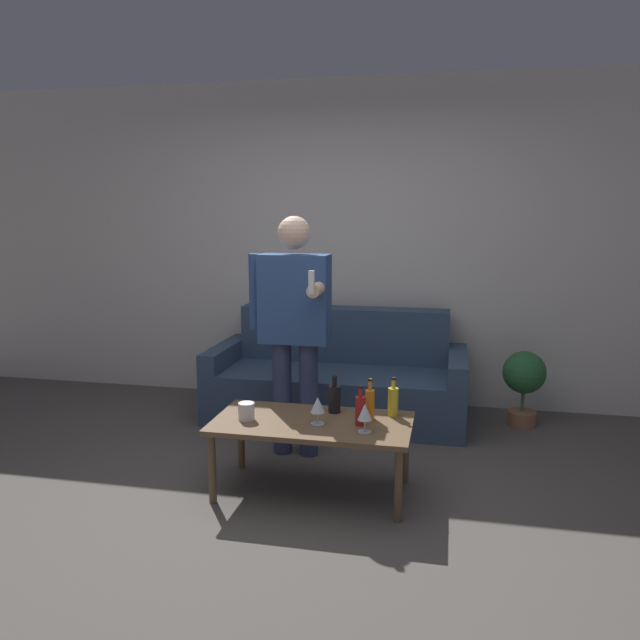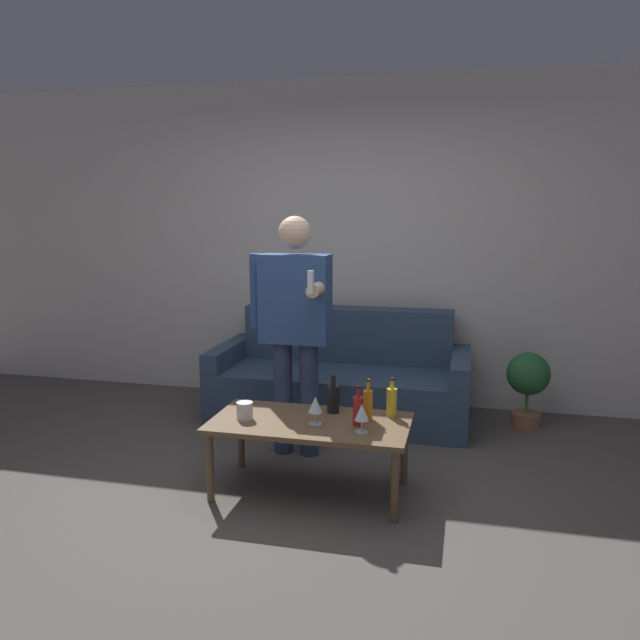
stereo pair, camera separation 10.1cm
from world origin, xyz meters
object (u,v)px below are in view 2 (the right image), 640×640
bottle_orange (368,404)px  person_standing_front (294,319)px  couch (342,380)px  coffee_table (310,428)px

bottle_orange → person_standing_front: 0.83m
couch → person_standing_front: (-0.15, -0.84, 0.63)m
couch → coffee_table: couch is taller
couch → bottle_orange: 1.40m
couch → coffee_table: (0.10, -1.40, 0.10)m
coffee_table → person_standing_front: bearing=114.1°
couch → coffee_table: 1.41m
couch → person_standing_front: 1.07m
couch → coffee_table: bearing=-85.9°
bottle_orange → person_standing_front: bearing=140.8°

